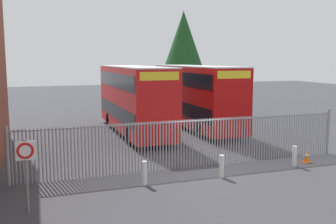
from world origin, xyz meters
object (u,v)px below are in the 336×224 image
(traffic_cone_by_gate, at_px, (307,156))
(speed_limit_sign_post, at_px, (26,159))
(double_decker_bus_near_gate, at_px, (134,97))
(bollard_center_front, at_px, (222,166))
(bollard_near_left, at_px, (144,173))
(double_decker_bus_behind_fence_left, at_px, (196,94))
(bollard_near_right, at_px, (294,156))

(traffic_cone_by_gate, bearing_deg, speed_limit_sign_post, -170.33)
(double_decker_bus_near_gate, bearing_deg, bollard_center_front, -84.28)
(bollard_center_front, xyz_separation_m, traffic_cone_by_gate, (4.93, 0.78, -0.19))
(double_decker_bus_near_gate, relative_size, speed_limit_sign_post, 4.50)
(bollard_near_left, bearing_deg, speed_limit_sign_post, -160.69)
(double_decker_bus_near_gate, relative_size, bollard_near_left, 11.38)
(traffic_cone_by_gate, bearing_deg, double_decker_bus_near_gate, 121.77)
(bollard_center_front, height_order, traffic_cone_by_gate, bollard_center_front)
(bollard_near_left, height_order, traffic_cone_by_gate, bollard_near_left)
(double_decker_bus_behind_fence_left, relative_size, bollard_near_right, 11.38)
(speed_limit_sign_post, bearing_deg, double_decker_bus_near_gate, 61.23)
(double_decker_bus_near_gate, height_order, double_decker_bus_behind_fence_left, same)
(bollard_near_right, distance_m, traffic_cone_by_gate, 1.11)
(speed_limit_sign_post, bearing_deg, bollard_near_left, 19.31)
(double_decker_bus_near_gate, distance_m, double_decker_bus_behind_fence_left, 4.60)
(double_decker_bus_near_gate, xyz_separation_m, bollard_near_right, (4.95, -10.03, -1.95))
(double_decker_bus_behind_fence_left, distance_m, traffic_cone_by_gate, 10.39)
(double_decker_bus_behind_fence_left, distance_m, bollard_near_left, 12.84)
(bollard_near_right, bearing_deg, traffic_cone_by_gate, 20.69)
(double_decker_bus_behind_fence_left, height_order, bollard_near_left, double_decker_bus_behind_fence_left)
(traffic_cone_by_gate, height_order, speed_limit_sign_post, speed_limit_sign_post)
(double_decker_bus_near_gate, xyz_separation_m, speed_limit_sign_post, (-6.46, -11.76, -0.65))
(double_decker_bus_behind_fence_left, bearing_deg, traffic_cone_by_gate, -82.14)
(double_decker_bus_near_gate, bearing_deg, traffic_cone_by_gate, -58.23)
(double_decker_bus_behind_fence_left, bearing_deg, speed_limit_sign_post, -132.14)
(bollard_near_left, relative_size, bollard_center_front, 1.00)
(double_decker_bus_behind_fence_left, xyz_separation_m, traffic_cone_by_gate, (1.39, -10.08, -2.13))
(bollard_center_front, relative_size, speed_limit_sign_post, 0.40)
(bollard_center_front, xyz_separation_m, bollard_near_right, (3.90, 0.39, 0.00))
(double_decker_bus_behind_fence_left, relative_size, bollard_near_left, 11.38)
(double_decker_bus_behind_fence_left, height_order, traffic_cone_by_gate, double_decker_bus_behind_fence_left)
(bollard_near_right, bearing_deg, bollard_near_left, -178.03)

